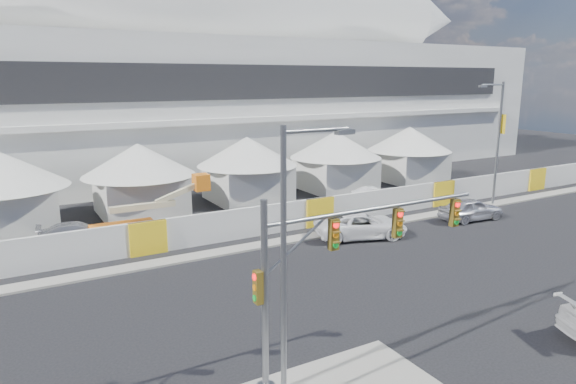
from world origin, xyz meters
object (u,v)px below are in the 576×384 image
sedan_silver (471,209)px  streetlight_curb (497,135)px  traffic_mast (321,277)px  boom_lift (135,225)px  streetlight_median (291,255)px  lot_car_a (375,195)px  lot_car_c (77,233)px  pickup_curb (361,225)px

sedan_silver → streetlight_curb: bearing=-59.6°
traffic_mast → boom_lift: 19.21m
traffic_mast → boom_lift: bearing=94.9°
streetlight_median → lot_car_a: bearing=45.7°
lot_car_a → lot_car_c: lot_car_c is taller
lot_car_a → streetlight_curb: size_ratio=0.39×
boom_lift → streetlight_median: bearing=-89.3°
sedan_silver → boom_lift: boom_lift is taller
lot_car_a → streetlight_curb: 10.69m
traffic_mast → streetlight_median: 2.39m
pickup_curb → lot_car_c: 18.03m
sedan_silver → traffic_mast: bearing=125.3°
lot_car_c → streetlight_median: (3.20, -21.24, 4.51)m
traffic_mast → pickup_curb: bearing=47.6°
lot_car_c → streetlight_median: streetlight_median is taller
streetlight_median → streetlight_curb: size_ratio=0.89×
pickup_curb → lot_car_a: (7.02, 7.19, -0.19)m
sedan_silver → lot_car_a: bearing=23.8°
boom_lift → traffic_mast: bearing=-84.2°
traffic_mast → streetlight_curb: bearing=28.4°
lot_car_c → traffic_mast: traffic_mast is taller
lot_car_a → sedan_silver: bearing=-146.5°
sedan_silver → streetlight_median: streetlight_median is taller
sedan_silver → lot_car_a: size_ratio=1.26×
lot_car_a → boom_lift: boom_lift is taller
lot_car_a → streetlight_median: bearing=151.3°
lot_car_a → lot_car_c: bearing=103.8°
traffic_mast → sedan_silver: bearing=29.3°
streetlight_curb → boom_lift: 28.35m
sedan_silver → streetlight_median: size_ratio=0.56×
streetlight_median → streetlight_curb: (27.61, 14.98, 0.55)m
pickup_curb → streetlight_median: streetlight_median is taller
pickup_curb → traffic_mast: traffic_mast is taller
pickup_curb → streetlight_curb: 15.50m
sedan_silver → streetlight_median: bearing=125.3°
sedan_silver → streetlight_median: (-22.54, -12.68, 4.35)m
boom_lift → streetlight_curb: bearing=-9.2°
sedan_silver → lot_car_a: 8.24m
lot_car_a → lot_car_c: 23.23m
lot_car_a → traffic_mast: traffic_mast is taller
pickup_curb → lot_car_a: bearing=-25.5°
streetlight_curb → lot_car_c: bearing=168.5°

